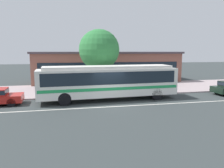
{
  "coord_description": "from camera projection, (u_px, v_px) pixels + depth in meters",
  "views": [
    {
      "loc": [
        -3.5,
        -16.75,
        4.13
      ],
      "look_at": [
        0.56,
        2.06,
        1.3
      ],
      "focal_mm": 35.69,
      "sensor_mm": 36.0,
      "label": 1
    }
  ],
  "objects": [
    {
      "name": "sidewalk_slab",
      "position": [
        98.0,
        89.0,
        24.24
      ],
      "size": [
        60.0,
        8.0,
        0.12
      ],
      "primitive_type": "cube",
      "color": "#A59395",
      "rests_on": "ground_plane"
    },
    {
      "name": "pedestrian_waiting_near_sign",
      "position": [
        115.0,
        83.0,
        21.32
      ],
      "size": [
        0.48,
        0.48,
        1.78
      ],
      "color": "#7D5D57",
      "rests_on": "sidewalk_slab"
    },
    {
      "name": "street_tree_near_stop",
      "position": [
        99.0,
        50.0,
        21.9
      ],
      "size": [
        3.99,
        3.99,
        6.17
      ],
      "color": "brown",
      "rests_on": "sidewalk_slab"
    },
    {
      "name": "transit_bus",
      "position": [
        109.0,
        80.0,
        18.86
      ],
      "size": [
        11.83,
        3.02,
        2.92
      ],
      "color": "silver",
      "rests_on": "ground_plane"
    },
    {
      "name": "lane_stripe_center",
      "position": [
        113.0,
        107.0,
        16.75
      ],
      "size": [
        56.0,
        0.16,
        0.01
      ],
      "primitive_type": "cube",
      "color": "silver",
      "rests_on": "ground_plane"
    },
    {
      "name": "ground_plane",
      "position": [
        111.0,
        104.0,
        17.53
      ],
      "size": [
        120.0,
        120.0,
        0.0
      ],
      "primitive_type": "plane",
      "color": "#333A3A"
    },
    {
      "name": "bus_stop_sign",
      "position": [
        153.0,
        77.0,
        21.91
      ],
      "size": [
        0.12,
        0.44,
        2.31
      ],
      "color": "gray",
      "rests_on": "sidewalk_slab"
    },
    {
      "name": "station_building",
      "position": [
        106.0,
        67.0,
        30.61
      ],
      "size": [
        19.41,
        7.01,
        4.07
      ],
      "color": "brown",
      "rests_on": "ground_plane"
    }
  ]
}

